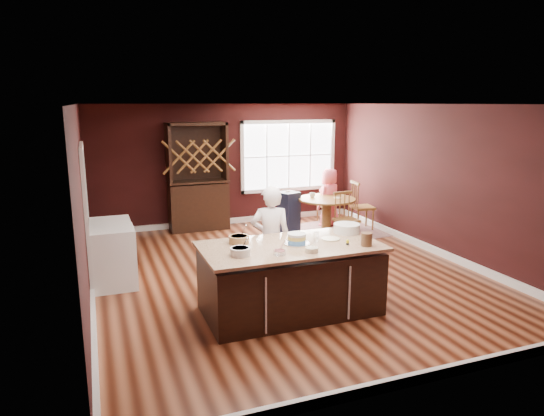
{
  "coord_description": "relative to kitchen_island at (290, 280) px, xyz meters",
  "views": [
    {
      "loc": [
        -2.85,
        -7.0,
        2.72
      ],
      "look_at": [
        -0.15,
        0.18,
        1.05
      ],
      "focal_mm": 32.0,
      "sensor_mm": 36.0,
      "label": 1
    }
  ],
  "objects": [
    {
      "name": "room_shell",
      "position": [
        0.51,
        1.44,
        0.91
      ],
      "size": [
        7.0,
        7.0,
        7.0
      ],
      "color": "brown",
      "rests_on": "ground"
    },
    {
      "name": "window",
      "position": [
        2.01,
        4.91,
        1.06
      ],
      "size": [
        2.36,
        0.1,
        1.66
      ],
      "primitive_type": null,
      "color": "white",
      "rests_on": "room_shell"
    },
    {
      "name": "doorway",
      "position": [
        -2.46,
        2.04,
        0.59
      ],
      "size": [
        0.08,
        1.26,
        2.13
      ],
      "primitive_type": null,
      "color": "white",
      "rests_on": "room_shell"
    },
    {
      "name": "kitchen_island",
      "position": [
        0.0,
        0.0,
        0.0
      ],
      "size": [
        2.33,
        1.22,
        0.92
      ],
      "color": "black",
      "rests_on": "ground"
    },
    {
      "name": "dining_table",
      "position": [
        2.26,
        3.41,
        0.1
      ],
      "size": [
        1.2,
        1.2,
        0.75
      ],
      "color": "brown",
      "rests_on": "ground"
    },
    {
      "name": "baker",
      "position": [
        0.0,
        0.73,
        0.35
      ],
      "size": [
        0.67,
        0.55,
        1.58
      ],
      "primitive_type": "imported",
      "rotation": [
        0.0,
        0.0,
        2.8
      ],
      "color": "white",
      "rests_on": "ground"
    },
    {
      "name": "layer_cake",
      "position": [
        0.09,
        0.01,
        0.55
      ],
      "size": [
        0.35,
        0.35,
        0.14
      ],
      "primitive_type": null,
      "color": "silver",
      "rests_on": "kitchen_island"
    },
    {
      "name": "bowl_blue",
      "position": [
        -0.74,
        -0.19,
        0.53
      ],
      "size": [
        0.25,
        0.25,
        0.1
      ],
      "primitive_type": "cylinder",
      "color": "silver",
      "rests_on": "kitchen_island"
    },
    {
      "name": "bowl_yellow",
      "position": [
        -0.6,
        0.31,
        0.53
      ],
      "size": [
        0.27,
        0.27,
        0.1
      ],
      "primitive_type": "cylinder",
      "color": "brown",
      "rests_on": "kitchen_island"
    },
    {
      "name": "bowl_pink",
      "position": [
        -0.29,
        -0.34,
        0.51
      ],
      "size": [
        0.16,
        0.16,
        0.06
      ],
      "primitive_type": "cylinder",
      "color": "silver",
      "rests_on": "kitchen_island"
    },
    {
      "name": "bowl_olive",
      "position": [
        0.12,
        -0.38,
        0.51
      ],
      "size": [
        0.16,
        0.16,
        0.06
      ],
      "primitive_type": "cylinder",
      "color": "beige",
      "rests_on": "kitchen_island"
    },
    {
      "name": "drinking_glass",
      "position": [
        0.36,
        -0.01,
        0.55
      ],
      "size": [
        0.07,
        0.07,
        0.14
      ],
      "primitive_type": "cylinder",
      "color": "silver",
      "rests_on": "kitchen_island"
    },
    {
      "name": "dinner_plate",
      "position": [
        0.6,
        0.04,
        0.49
      ],
      "size": [
        0.25,
        0.25,
        0.02
      ],
      "primitive_type": "cylinder",
      "color": "beige",
      "rests_on": "kitchen_island"
    },
    {
      "name": "white_tub",
      "position": [
        0.98,
        0.28,
        0.54
      ],
      "size": [
        0.37,
        0.37,
        0.13
      ],
      "primitive_type": "cylinder",
      "color": "white",
      "rests_on": "kitchen_island"
    },
    {
      "name": "stoneware_crock",
      "position": [
        0.9,
        -0.39,
        0.57
      ],
      "size": [
        0.14,
        0.14,
        0.17
      ],
      "primitive_type": "cylinder",
      "color": "brown",
      "rests_on": "kitchen_island"
    },
    {
      "name": "toy_figurine",
      "position": [
        0.69,
        -0.26,
        0.52
      ],
      "size": [
        0.04,
        0.04,
        0.07
      ],
      "primitive_type": null,
      "color": "#FFF014",
      "rests_on": "kitchen_island"
    },
    {
      "name": "rug",
      "position": [
        2.26,
        3.41,
        -0.43
      ],
      "size": [
        2.59,
        2.14,
        0.01
      ],
      "primitive_type": "cube",
      "rotation": [
        0.0,
        0.0,
        0.15
      ],
      "color": "brown",
      "rests_on": "ground"
    },
    {
      "name": "chair_east",
      "position": [
        3.14,
        3.4,
        0.1
      ],
      "size": [
        0.48,
        0.5,
        1.08
      ],
      "primitive_type": null,
      "rotation": [
        0.0,
        0.0,
        1.45
      ],
      "color": "brown",
      "rests_on": "ground"
    },
    {
      "name": "chair_south",
      "position": [
        2.28,
        2.58,
        0.07
      ],
      "size": [
        0.43,
        0.41,
        1.02
      ],
      "primitive_type": null,
      "rotation": [
        0.0,
        0.0,
        0.02
      ],
      "color": "#9C5B28",
      "rests_on": "ground"
    },
    {
      "name": "chair_north",
      "position": [
        2.68,
        4.25,
        0.01
      ],
      "size": [
        0.38,
        0.37,
        0.91
      ],
      "primitive_type": null,
      "rotation": [
        0.0,
        0.0,
        3.15
      ],
      "color": "brown",
      "rests_on": "ground"
    },
    {
      "name": "seated_woman",
      "position": [
        2.57,
        3.89,
        0.22
      ],
      "size": [
        0.76,
        0.67,
        1.31
      ],
      "primitive_type": "imported",
      "rotation": [
        0.0,
        0.0,
        3.63
      ],
      "color": "#E95868",
      "rests_on": "ground"
    },
    {
      "name": "high_chair",
      "position": [
        1.53,
        3.73,
        0.02
      ],
      "size": [
        0.47,
        0.47,
        0.91
      ],
      "primitive_type": null,
      "rotation": [
        0.0,
        0.0,
        0.34
      ],
      "color": "black",
      "rests_on": "ground"
    },
    {
      "name": "toddler",
      "position": [
        1.51,
        3.76,
        0.37
      ],
      "size": [
        0.18,
        0.14,
        0.26
      ],
      "primitive_type": null,
      "color": "#8CA5BF",
      "rests_on": "high_chair"
    },
    {
      "name": "table_plate",
      "position": [
        2.49,
        3.34,
        0.32
      ],
      "size": [
        0.18,
        0.18,
        0.01
      ],
      "primitive_type": "cylinder",
      "color": "beige",
      "rests_on": "dining_table"
    },
    {
      "name": "table_cup",
      "position": [
        2.02,
        3.61,
        0.36
      ],
      "size": [
        0.13,
        0.13,
        0.1
      ],
      "primitive_type": "imported",
      "rotation": [
        0.0,
        0.0,
        0.11
      ],
      "color": "silver",
      "rests_on": "dining_table"
    },
    {
      "name": "hutch",
      "position": [
        -0.21,
        4.66,
        0.72
      ],
      "size": [
        1.26,
        0.53,
        2.32
      ],
      "primitive_type": "cube",
      "color": "#37220E",
      "rests_on": "ground"
    },
    {
      "name": "washer",
      "position": [
        -2.13,
        1.72,
        0.02
      ],
      "size": [
        0.63,
        0.61,
        0.91
      ],
      "primitive_type": "cube",
      "color": "silver",
      "rests_on": "ground"
    },
    {
      "name": "dryer",
      "position": [
        -2.13,
        2.36,
        0.01
      ],
      "size": [
        0.62,
        0.6,
        0.9
      ],
      "primitive_type": "cube",
      "color": "silver",
      "rests_on": "ground"
    }
  ]
}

